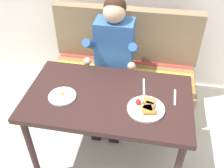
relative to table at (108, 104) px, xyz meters
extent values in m
plane|color=beige|center=(0.00, 0.00, -0.65)|extent=(8.00, 8.00, 0.00)
cube|color=#301B19|center=(0.00, 0.00, 0.06)|extent=(1.20, 0.70, 0.04)
cylinder|color=#301B19|center=(-0.54, -0.29, -0.30)|extent=(0.05, 0.05, 0.69)
cylinder|color=#301B19|center=(-0.54, 0.29, -0.30)|extent=(0.05, 0.05, 0.69)
cylinder|color=#301B19|center=(0.54, 0.29, -0.30)|extent=(0.05, 0.05, 0.69)
cube|color=#81694D|center=(0.00, 0.72, -0.45)|extent=(1.44, 0.56, 0.40)
cube|color=olive|center=(0.00, 0.72, -0.22)|extent=(1.40, 0.52, 0.06)
cube|color=#81694D|center=(0.00, 0.94, 0.08)|extent=(1.44, 0.12, 0.54)
cube|color=orange|center=(0.00, 0.58, -0.18)|extent=(1.38, 0.05, 0.01)
cube|color=yellow|center=(0.00, 0.72, -0.18)|extent=(1.38, 0.05, 0.01)
cube|color=#C63D33|center=(0.00, 0.86, -0.18)|extent=(1.38, 0.05, 0.01)
cube|color=#32609D|center=(-0.07, 0.66, 0.11)|extent=(0.34, 0.22, 0.48)
sphere|color=#DBAD89|center=(-0.07, 0.64, 0.44)|extent=(0.19, 0.19, 0.19)
sphere|color=#331E14|center=(-0.07, 0.67, 0.47)|extent=(0.19, 0.19, 0.19)
cylinder|color=#32609D|center=(-0.26, 0.52, 0.18)|extent=(0.07, 0.29, 0.23)
cylinder|color=#32609D|center=(0.12, 0.52, 0.18)|extent=(0.07, 0.29, 0.23)
sphere|color=#DBAD89|center=(-0.26, 0.40, 0.08)|extent=(0.07, 0.07, 0.07)
sphere|color=#DBAD89|center=(0.12, 0.40, 0.08)|extent=(0.07, 0.07, 0.07)
cylinder|color=#232333|center=(-0.16, 0.49, -0.13)|extent=(0.09, 0.34, 0.09)
cylinder|color=#232333|center=(-0.16, 0.32, -0.39)|extent=(0.08, 0.08, 0.52)
cube|color=black|center=(-0.16, 0.26, -0.62)|extent=(0.09, 0.20, 0.05)
cylinder|color=#232333|center=(0.01, 0.49, -0.13)|extent=(0.09, 0.34, 0.09)
cylinder|color=#232333|center=(0.01, 0.32, -0.39)|extent=(0.08, 0.08, 0.52)
cube|color=black|center=(0.01, 0.26, -0.62)|extent=(0.09, 0.20, 0.05)
cylinder|color=white|center=(0.28, -0.09, 0.09)|extent=(0.26, 0.26, 0.02)
cube|color=#9F703A|center=(0.29, -0.03, 0.11)|extent=(0.09, 0.08, 0.02)
cube|color=brown|center=(0.30, -0.09, 0.11)|extent=(0.09, 0.10, 0.02)
cube|color=olive|center=(0.29, -0.12, 0.11)|extent=(0.09, 0.10, 0.02)
sphere|color=red|center=(0.22, -0.06, 0.12)|extent=(0.04, 0.04, 0.04)
ellipsoid|color=#CC6623|center=(0.32, -0.13, 0.11)|extent=(0.06, 0.05, 0.02)
cylinder|color=white|center=(-0.32, -0.07, 0.09)|extent=(0.20, 0.20, 0.01)
ellipsoid|color=white|center=(-0.32, -0.07, 0.10)|extent=(0.09, 0.08, 0.01)
sphere|color=yellow|center=(-0.32, -0.07, 0.11)|extent=(0.03, 0.03, 0.03)
cube|color=silver|center=(0.47, 0.07, 0.08)|extent=(0.02, 0.17, 0.00)
cube|color=silver|center=(0.24, 0.14, 0.08)|extent=(0.03, 0.20, 0.00)
camera|label=1|loc=(0.28, -1.38, 1.33)|focal=41.86mm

